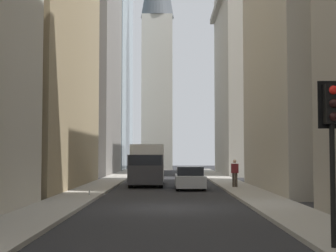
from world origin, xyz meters
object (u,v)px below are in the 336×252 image
pedestrian (235,172)px  delivery_truck (147,164)px  traffic_light_foreground (332,124)px  discarded_bottle (89,193)px  sedan_silver (190,178)px

pedestrian → delivery_truck: bearing=58.7°
traffic_light_foreground → discarded_bottle: size_ratio=13.96×
delivery_truck → discarded_bottle: size_ratio=23.93×
delivery_truck → traffic_light_foreground: (-22.85, -5.15, 1.45)m
pedestrian → discarded_bottle: size_ratio=6.32×
delivery_truck → pedestrian: (-3.42, -5.62, -0.39)m
delivery_truck → discarded_bottle: bearing=165.0°
delivery_truck → traffic_light_foreground: traffic_light_foreground is taller
sedan_silver → traffic_light_foreground: 19.68m
traffic_light_foreground → sedan_silver: bearing=6.9°
pedestrian → discarded_bottle: pedestrian is taller
traffic_light_foreground → discarded_bottle: traffic_light_foreground is taller
sedan_silver → pedestrian: size_ratio=2.52×
discarded_bottle → sedan_silver: bearing=-42.0°
sedan_silver → discarded_bottle: sedan_silver is taller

